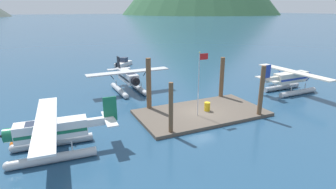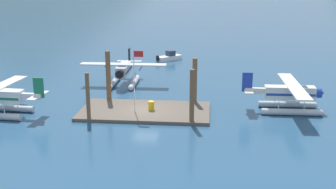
# 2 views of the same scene
# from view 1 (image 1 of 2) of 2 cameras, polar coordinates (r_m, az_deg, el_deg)

# --- Properties ---
(ground_plane) EXTENTS (1200.00, 1200.00, 0.00)m
(ground_plane) POSITION_cam_1_polar(r_m,az_deg,el_deg) (27.45, 6.96, -4.12)
(ground_plane) COLOR navy
(dock_platform) EXTENTS (12.59, 6.80, 0.30)m
(dock_platform) POSITION_cam_1_polar(r_m,az_deg,el_deg) (27.40, 6.97, -3.82)
(dock_platform) COLOR brown
(dock_platform) RESTS_ON ground
(piling_near_left) EXTENTS (0.37, 0.37, 4.53)m
(piling_near_left) POSITION_cam_1_polar(r_m,az_deg,el_deg) (22.05, 0.61, -3.16)
(piling_near_left) COLOR brown
(piling_near_left) RESTS_ON ground
(piling_near_right) EXTENTS (0.43, 0.43, 5.06)m
(piling_near_right) POSITION_cam_1_polar(r_m,az_deg,el_deg) (27.20, 18.93, 0.48)
(piling_near_right) COLOR brown
(piling_near_right) RESTS_ON ground
(piling_far_left) EXTENTS (0.50, 0.50, 5.46)m
(piling_far_left) POSITION_cam_1_polar(r_m,az_deg,el_deg) (27.47, -4.05, 1.99)
(piling_far_left) COLOR brown
(piling_far_left) RESTS_ON ground
(piling_far_right) EXTENTS (0.49, 0.49, 4.87)m
(piling_far_right) POSITION_cam_1_polar(r_m,az_deg,el_deg) (31.85, 11.18, 3.32)
(piling_far_right) COLOR brown
(piling_far_right) RESTS_ON ground
(flagpole) EXTENTS (0.95, 0.10, 6.08)m
(flagpole) POSITION_cam_1_polar(r_m,az_deg,el_deg) (25.24, 6.70, 3.69)
(flagpole) COLOR silver
(flagpole) RESTS_ON dock_platform
(fuel_drum) EXTENTS (0.62, 0.62, 0.88)m
(fuel_drum) POSITION_cam_1_polar(r_m,az_deg,el_deg) (27.46, 8.20, -2.51)
(fuel_drum) COLOR gold
(fuel_drum) RESTS_ON dock_platform
(mooring_buoy) EXTENTS (0.82, 0.82, 0.82)m
(mooring_buoy) POSITION_cam_1_polar(r_m,az_deg,el_deg) (23.39, -29.24, -9.22)
(mooring_buoy) COLOR orange
(mooring_buoy) RESTS_ON ground
(seaplane_white_port_aft) EXTENTS (7.97, 10.47, 3.84)m
(seaplane_white_port_aft) POSITION_cam_1_polar(r_m,az_deg,el_deg) (21.16, -23.14, -7.60)
(seaplane_white_port_aft) COLOR #B7BABF
(seaplane_white_port_aft) RESTS_ON ground
(seaplane_cream_stbd_fwd) EXTENTS (7.98, 10.42, 3.84)m
(seaplane_cream_stbd_fwd) POSITION_cam_1_polar(r_m,az_deg,el_deg) (37.26, 24.31, 2.77)
(seaplane_cream_stbd_fwd) COLOR #B7BABF
(seaplane_cream_stbd_fwd) RESTS_ON ground
(seaplane_silver_bow_left) EXTENTS (10.42, 7.98, 3.84)m
(seaplane_silver_bow_left) POSITION_cam_1_polar(r_m,az_deg,el_deg) (34.65, -8.30, 3.15)
(seaplane_silver_bow_left) COLOR #B7BABF
(seaplane_silver_bow_left) RESTS_ON ground
(boat_white_open_north) EXTENTS (4.05, 4.01, 1.50)m
(boat_white_open_north) POSITION_cam_1_polar(r_m,az_deg,el_deg) (51.35, -9.27, 6.51)
(boat_white_open_north) COLOR silver
(boat_white_open_north) RESTS_ON ground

